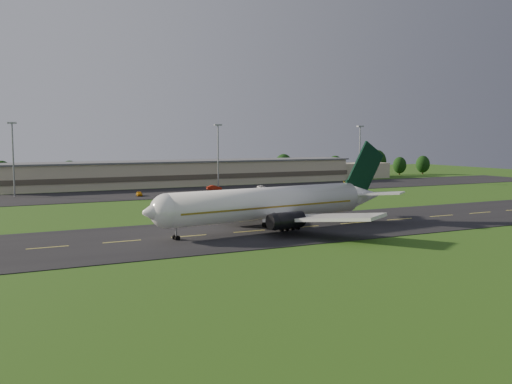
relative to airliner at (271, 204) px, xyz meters
name	(u,v)px	position (x,y,z in m)	size (l,w,h in m)	color
ground	(354,223)	(17.75, -0.11, -4.66)	(360.00, 360.00, 0.00)	#254E13
taxiway	(354,223)	(17.75, -0.11, -4.61)	(220.00, 30.00, 0.10)	black
apron	(213,191)	(17.75, 71.89, -4.61)	(260.00, 30.00, 0.10)	black
airliner	(271,204)	(0.00, 0.00, 0.00)	(51.16, 41.83, 15.57)	white
terminal	(204,173)	(24.15, 96.07, -0.67)	(145.00, 16.00, 8.40)	#BEAF91
light_mast_west	(13,150)	(-37.25, 79.89, 8.08)	(2.40, 1.20, 20.35)	gray
light_mast_centre	(218,148)	(22.75, 79.89, 8.08)	(2.40, 1.20, 20.35)	gray
light_mast_east	(360,147)	(77.75, 79.89, 8.08)	(2.40, 1.20, 20.35)	gray
tree_line	(246,167)	(44.34, 105.06, 0.43)	(195.93, 8.70, 10.94)	black
service_vehicle_a	(139,194)	(-6.23, 66.58, -3.93)	(1.49, 3.70, 1.26)	orange
service_vehicle_b	(214,188)	(18.69, 73.29, -3.81)	(1.60, 4.59, 1.51)	maroon
service_vehicle_c	(262,187)	(33.21, 69.76, -3.96)	(2.00, 4.33, 1.20)	white
service_vehicle_d	(350,183)	(67.13, 70.86, -3.93)	(1.77, 4.35, 1.26)	#DEBF0D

